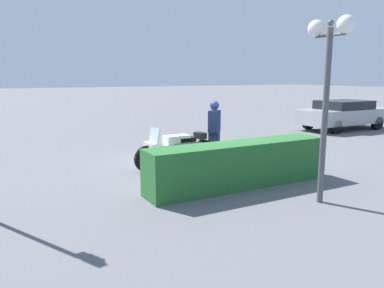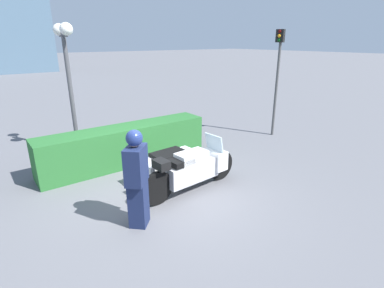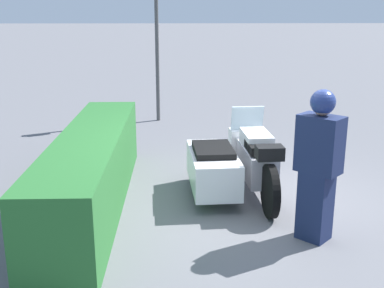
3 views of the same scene
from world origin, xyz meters
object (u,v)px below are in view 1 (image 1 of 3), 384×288
at_px(hedge_bush_curbside, 239,165).
at_px(twin_lamp_post, 328,64).
at_px(parked_car_background, 343,114).
at_px(officer_rider, 214,128).
at_px(police_motorcycle, 182,153).

distance_m(hedge_bush_curbside, twin_lamp_post, 2.95).
xyz_separation_m(twin_lamp_post, parked_car_background, (-9.20, -7.06, -2.02)).
height_order(officer_rider, twin_lamp_post, twin_lamp_post).
bearing_deg(officer_rider, twin_lamp_post, -49.10).
xyz_separation_m(police_motorcycle, twin_lamp_post, (-1.27, 3.69, 2.30)).
distance_m(hedge_bush_curbside, parked_car_background, 11.33).
bearing_deg(hedge_bush_curbside, police_motorcycle, -76.45).
bearing_deg(officer_rider, parked_car_background, 60.30).
bearing_deg(police_motorcycle, hedge_bush_curbside, 100.00).
bearing_deg(hedge_bush_curbside, parked_car_background, -151.87).
distance_m(police_motorcycle, twin_lamp_post, 4.53).
relative_size(police_motorcycle, twin_lamp_post, 0.70).
height_order(police_motorcycle, officer_rider, officer_rider).
height_order(hedge_bush_curbside, twin_lamp_post, twin_lamp_post).
xyz_separation_m(officer_rider, parked_car_background, (-8.92, -2.54, -0.20)).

